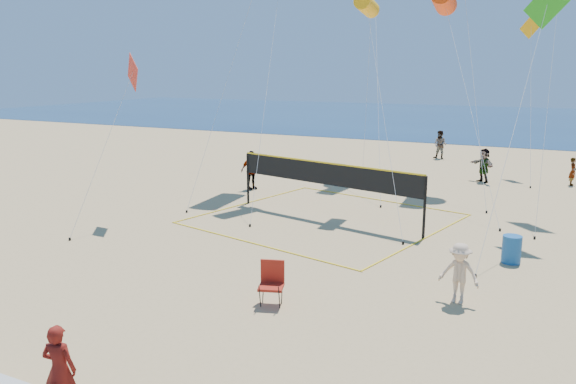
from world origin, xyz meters
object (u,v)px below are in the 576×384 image
at_px(woman, 60,370).
at_px(camp_chair, 272,280).
at_px(volleyball_net, 326,180).
at_px(trash_barrel, 512,249).

bearing_deg(woman, camp_chair, -117.89).
height_order(woman, volleyball_net, volleyball_net).
bearing_deg(volleyball_net, camp_chair, -63.97).
bearing_deg(volleyball_net, trash_barrel, -4.67).
xyz_separation_m(camp_chair, trash_barrel, (5.24, 6.05, -0.21)).
xyz_separation_m(woman, trash_barrel, (6.37, 11.80, -0.39)).
distance_m(woman, volleyball_net, 14.13).
xyz_separation_m(trash_barrel, volleyball_net, (-7.17, 2.29, 1.15)).
bearing_deg(camp_chair, trash_barrel, 30.96).
bearing_deg(woman, trash_barrel, -135.13).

